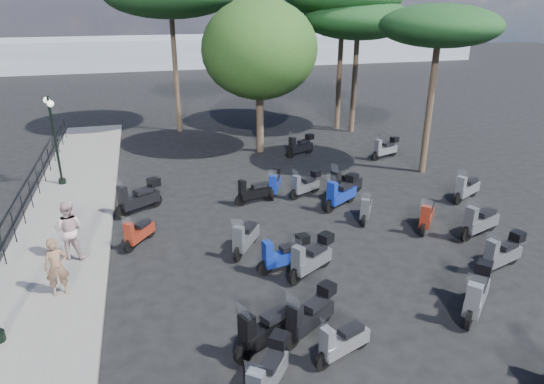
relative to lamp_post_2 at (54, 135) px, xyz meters
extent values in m
plane|color=black|center=(7.10, -8.53, -2.18)|extent=(120.00, 120.00, 0.00)
cube|color=slate|center=(0.60, -5.53, -2.10)|extent=(3.00, 30.00, 0.15)
cylinder|color=black|center=(-0.70, -6.42, -1.48)|extent=(0.04, 0.04, 1.10)
cylinder|color=black|center=(-0.70, -5.05, -1.48)|extent=(0.04, 0.04, 1.10)
cylinder|color=black|center=(-0.70, -3.68, -1.48)|extent=(0.04, 0.04, 1.10)
cylinder|color=black|center=(-0.70, -2.31, -1.48)|extent=(0.04, 0.04, 1.10)
cylinder|color=black|center=(-0.70, -0.94, -1.48)|extent=(0.04, 0.04, 1.10)
cylinder|color=black|center=(-0.70, 0.43, -1.48)|extent=(0.04, 0.04, 1.10)
cylinder|color=black|center=(-0.70, 1.79, -1.48)|extent=(0.04, 0.04, 1.10)
cylinder|color=black|center=(-0.70, 3.16, -1.48)|extent=(0.04, 0.04, 1.10)
cylinder|color=black|center=(-0.70, 4.53, -1.48)|extent=(0.04, 0.04, 1.10)
cylinder|color=black|center=(-0.70, 5.90, -1.48)|extent=(0.04, 0.04, 1.10)
cylinder|color=black|center=(-0.70, 7.27, -1.48)|extent=(0.04, 0.04, 1.10)
cube|color=black|center=(-0.70, -5.73, -0.95)|extent=(0.04, 26.00, 0.04)
cube|color=black|center=(-0.70, -5.73, -1.48)|extent=(0.04, 26.00, 0.04)
cylinder|color=black|center=(0.00, 0.00, -1.92)|extent=(0.28, 0.28, 0.21)
cylinder|color=black|center=(0.00, 0.00, -0.25)|extent=(0.10, 0.10, 3.56)
cylinder|color=black|center=(0.00, 0.00, 1.40)|extent=(0.28, 0.77, 0.04)
sphere|color=white|center=(-0.12, 0.38, 1.31)|extent=(0.25, 0.25, 0.25)
sphere|color=white|center=(0.12, -0.38, 1.31)|extent=(0.25, 0.25, 0.25)
imported|color=brown|center=(1.01, -8.39, -1.25)|extent=(0.63, 0.47, 1.56)
imported|color=#C2A3A4|center=(1.11, -6.47, -1.14)|extent=(1.01, 0.87, 1.78)
cylinder|color=black|center=(5.08, -11.90, -1.92)|extent=(0.52, 0.34, 0.53)
cylinder|color=black|center=(6.25, -11.28, -1.92)|extent=(0.52, 0.34, 0.53)
cube|color=black|center=(5.71, -11.57, -1.72)|extent=(1.44, 0.99, 0.37)
cube|color=black|center=(5.87, -11.48, -1.41)|extent=(0.74, 0.60, 0.15)
cube|color=black|center=(5.15, -11.86, -1.41)|extent=(0.37, 0.40, 0.77)
plane|color=white|center=(5.10, -11.89, -0.91)|extent=(0.27, 0.41, 0.41)
cylinder|color=black|center=(5.67, -12.46, -1.93)|extent=(0.37, 0.45, 0.49)
cube|color=#9BA0A5|center=(5.34, -12.91, -1.75)|extent=(1.07, 1.27, 0.35)
cube|color=black|center=(5.44, -12.77, -1.47)|extent=(0.61, 0.67, 0.14)
plane|color=white|center=(4.95, -13.42, -1.01)|extent=(0.36, 0.30, 0.38)
cube|color=black|center=(5.68, -12.44, -1.28)|extent=(0.47, 0.47, 0.26)
cylinder|color=black|center=(5.76, -7.68, -1.93)|extent=(0.36, 0.46, 0.49)
cylinder|color=black|center=(6.46, -6.66, -1.93)|extent=(0.36, 0.46, 0.49)
cube|color=#53565B|center=(6.14, -7.13, -1.75)|extent=(1.04, 1.29, 0.35)
cube|color=black|center=(6.24, -6.99, -1.46)|extent=(0.60, 0.68, 0.14)
cube|color=#53565B|center=(5.81, -7.61, -1.46)|extent=(0.38, 0.36, 0.72)
plane|color=white|center=(5.78, -7.66, -1.00)|extent=(0.37, 0.29, 0.38)
cylinder|color=black|center=(2.68, -6.32, -1.96)|extent=(0.33, 0.40, 0.43)
cylinder|color=black|center=(3.32, -5.46, -1.96)|extent=(0.33, 0.40, 0.43)
cube|color=maroon|center=(3.02, -5.85, -1.80)|extent=(0.94, 1.12, 0.31)
cube|color=black|center=(3.12, -5.73, -1.55)|extent=(0.54, 0.59, 0.13)
cube|color=maroon|center=(2.72, -6.27, -1.55)|extent=(0.33, 0.32, 0.63)
plane|color=white|center=(2.69, -6.31, -1.15)|extent=(0.32, 0.26, 0.33)
cylinder|color=black|center=(2.43, -3.76, -1.91)|extent=(0.52, 0.38, 0.54)
cylinder|color=black|center=(3.57, -3.05, -1.91)|extent=(0.52, 0.38, 0.54)
cube|color=black|center=(3.05, -3.38, -1.71)|extent=(1.44, 1.09, 0.38)
cube|color=black|center=(3.21, -3.28, -1.40)|extent=(0.75, 0.64, 0.16)
cube|color=black|center=(2.50, -3.72, -1.40)|extent=(0.39, 0.42, 0.78)
plane|color=white|center=(2.45, -3.75, -0.89)|extent=(0.30, 0.41, 0.42)
cube|color=black|center=(3.59, -3.04, -1.19)|extent=(0.51, 0.51, 0.29)
cylinder|color=black|center=(6.18, -11.72, -1.93)|extent=(0.47, 0.36, 0.50)
cylinder|color=black|center=(7.22, -11.02, -1.93)|extent=(0.47, 0.36, 0.50)
cube|color=black|center=(6.75, -11.34, -1.74)|extent=(1.32, 1.05, 0.35)
cube|color=black|center=(6.89, -11.24, -1.45)|extent=(0.69, 0.61, 0.15)
cube|color=black|center=(6.25, -11.67, -1.45)|extent=(0.36, 0.39, 0.73)
plane|color=white|center=(6.20, -11.70, -0.98)|extent=(0.29, 0.37, 0.39)
cube|color=black|center=(7.24, -11.01, -1.26)|extent=(0.48, 0.47, 0.27)
cylinder|color=black|center=(7.03, -9.29, -1.93)|extent=(0.48, 0.36, 0.50)
cylinder|color=black|center=(8.10, -8.63, -1.93)|extent=(0.48, 0.36, 0.50)
cube|color=#53565B|center=(7.61, -8.93, -1.74)|extent=(1.35, 1.02, 0.36)
cube|color=black|center=(7.76, -8.84, -1.44)|extent=(0.70, 0.60, 0.15)
cube|color=#53565B|center=(7.10, -9.25, -1.44)|extent=(0.36, 0.39, 0.74)
plane|color=white|center=(7.05, -9.28, -0.97)|extent=(0.28, 0.38, 0.39)
cube|color=black|center=(8.12, -8.62, -1.25)|extent=(0.48, 0.47, 0.27)
cylinder|color=black|center=(6.64, -3.74, -1.95)|extent=(0.46, 0.21, 0.46)
cylinder|color=black|center=(7.74, -3.45, -1.95)|extent=(0.46, 0.21, 0.46)
cube|color=black|center=(7.24, -3.58, -1.78)|extent=(1.27, 0.63, 0.32)
cube|color=black|center=(7.39, -3.54, -1.52)|extent=(0.62, 0.42, 0.13)
cube|color=black|center=(6.71, -3.72, -1.52)|extent=(0.27, 0.33, 0.66)
plane|color=white|center=(6.66, -3.73, -1.09)|extent=(0.16, 0.37, 0.35)
cylinder|color=black|center=(7.92, -3.53, -1.96)|extent=(0.26, 0.44, 0.44)
cylinder|color=black|center=(8.36, -2.51, -1.96)|extent=(0.26, 0.44, 0.44)
cube|color=#132C9A|center=(8.16, -2.98, -1.79)|extent=(0.77, 1.22, 0.31)
cube|color=black|center=(8.22, -2.83, -1.53)|extent=(0.48, 0.62, 0.13)
cube|color=#132C9A|center=(7.95, -3.46, -1.53)|extent=(0.34, 0.30, 0.65)
plane|color=white|center=(7.93, -3.51, -1.12)|extent=(0.35, 0.21, 0.34)
cube|color=black|center=(8.37, -2.49, -1.37)|extent=(0.40, 0.41, 0.24)
cylinder|color=black|center=(6.63, -12.51, -1.96)|extent=(0.45, 0.25, 0.45)
cylinder|color=black|center=(7.67, -12.09, -1.96)|extent=(0.45, 0.25, 0.45)
cube|color=gray|center=(7.19, -12.28, -1.79)|extent=(1.24, 0.74, 0.32)
cube|color=black|center=(7.34, -12.22, -1.53)|extent=(0.62, 0.46, 0.13)
cube|color=gray|center=(6.70, -12.48, -1.53)|extent=(0.29, 0.33, 0.65)
plane|color=white|center=(6.65, -12.50, -1.11)|extent=(0.20, 0.35, 0.34)
cylinder|color=black|center=(6.34, -8.63, -1.95)|extent=(0.48, 0.19, 0.47)
cylinder|color=black|center=(7.49, -8.39, -1.95)|extent=(0.48, 0.19, 0.47)
cube|color=#132C9A|center=(6.96, -8.50, -1.77)|extent=(1.31, 0.58, 0.33)
cube|color=black|center=(7.12, -8.46, -1.50)|extent=(0.63, 0.40, 0.14)
cube|color=#132C9A|center=(6.42, -8.61, -1.50)|extent=(0.27, 0.33, 0.68)
plane|color=white|center=(6.36, -8.62, -1.06)|extent=(0.15, 0.38, 0.36)
cube|color=black|center=(7.50, -8.38, -1.32)|extent=(0.39, 0.37, 0.25)
cylinder|color=black|center=(10.16, -4.05, -1.92)|extent=(0.52, 0.30, 0.52)
cylinder|color=black|center=(11.36, -3.55, -1.92)|extent=(0.52, 0.30, 0.52)
cube|color=black|center=(10.81, -3.78, -1.73)|extent=(1.43, 0.87, 0.37)
cube|color=black|center=(10.98, -3.71, -1.43)|extent=(0.72, 0.55, 0.15)
cube|color=black|center=(10.24, -4.02, -1.43)|extent=(0.34, 0.39, 0.75)
plane|color=white|center=(10.18, -4.04, -0.94)|extent=(0.23, 0.41, 0.40)
cylinder|color=black|center=(8.75, -3.69, -1.96)|extent=(0.43, 0.27, 0.44)
cylinder|color=black|center=(9.73, -3.21, -1.96)|extent=(0.43, 0.27, 0.44)
cube|color=#53565B|center=(9.28, -3.43, -1.80)|extent=(1.20, 0.79, 0.31)
cube|color=black|center=(9.42, -3.36, -1.54)|extent=(0.61, 0.48, 0.13)
cube|color=#53565B|center=(8.81, -3.66, -1.54)|extent=(0.30, 0.33, 0.64)
plane|color=white|center=(8.76, -3.68, -1.13)|extent=(0.22, 0.34, 0.34)
cube|color=black|center=(9.75, -3.21, -1.38)|extent=(0.41, 0.40, 0.24)
cylinder|color=black|center=(10.37, -12.12, -1.92)|extent=(0.46, 0.44, 0.53)
cylinder|color=black|center=(11.33, -11.21, -1.92)|extent=(0.46, 0.44, 0.53)
cube|color=gray|center=(10.89, -11.63, -1.72)|extent=(1.29, 1.25, 0.37)
cube|color=black|center=(11.03, -11.50, -1.41)|extent=(0.70, 0.69, 0.15)
cube|color=gray|center=(10.44, -12.06, -1.41)|extent=(0.40, 0.40, 0.77)
plane|color=white|center=(10.39, -12.10, -0.92)|extent=(0.35, 0.36, 0.41)
cube|color=black|center=(11.34, -11.20, -1.21)|extent=(0.51, 0.51, 0.29)
cylinder|color=black|center=(12.29, -10.23, -1.94)|extent=(0.49, 0.24, 0.49)
cylinder|color=black|center=(13.45, -9.86, -1.94)|extent=(0.49, 0.24, 0.49)
cube|color=#53565B|center=(12.91, -10.03, -1.75)|extent=(1.36, 0.73, 0.34)
cube|color=black|center=(13.08, -9.98, -1.47)|extent=(0.67, 0.47, 0.14)
cube|color=#53565B|center=(12.36, -10.20, -1.47)|extent=(0.30, 0.36, 0.71)
plane|color=white|center=(12.30, -10.22, -1.01)|extent=(0.19, 0.39, 0.38)
cube|color=black|center=(13.46, -9.86, -1.29)|extent=(0.43, 0.41, 0.26)
cylinder|color=black|center=(10.32, -6.48, -1.96)|extent=(0.30, 0.43, 0.44)
cylinder|color=black|center=(10.87, -5.54, -1.96)|extent=(0.30, 0.43, 0.44)
cube|color=#53565B|center=(10.62, -5.97, -1.80)|extent=(0.87, 1.18, 0.31)
cube|color=black|center=(10.70, -5.84, -1.54)|extent=(0.51, 0.61, 0.13)
cube|color=#53565B|center=(10.36, -6.42, -1.54)|extent=(0.34, 0.31, 0.64)
plane|color=white|center=(10.33, -6.47, -1.13)|extent=(0.34, 0.24, 0.34)
cylinder|color=black|center=(9.62, -5.15, -1.92)|extent=(0.50, 0.38, 0.52)
cylinder|color=black|center=(10.71, -4.43, -1.92)|extent=(0.50, 0.38, 0.52)
cube|color=#132C9A|center=(10.21, -4.76, -1.72)|extent=(1.39, 1.09, 0.37)
cube|color=black|center=(10.36, -4.66, -1.42)|extent=(0.73, 0.63, 0.15)
cube|color=#132C9A|center=(9.69, -5.10, -1.42)|extent=(0.38, 0.41, 0.76)
plane|color=white|center=(9.63, -5.14, -0.93)|extent=(0.30, 0.39, 0.41)
cube|color=black|center=(10.73, -4.42, -1.22)|extent=(0.50, 0.50, 0.28)
cylinder|color=black|center=(10.09, 1.27, -1.95)|extent=(0.47, 0.27, 0.47)
cylinder|color=black|center=(11.17, 1.72, -1.95)|extent=(0.47, 0.27, 0.47)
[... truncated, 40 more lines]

